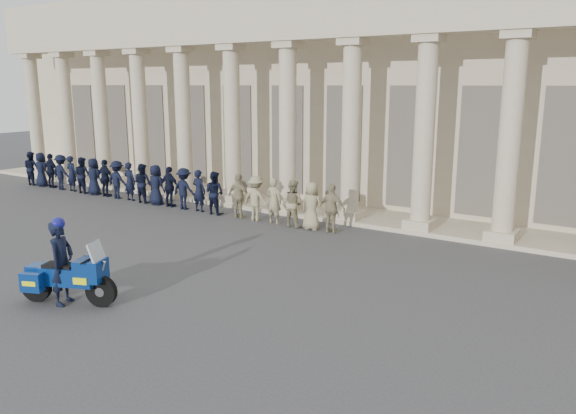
{
  "coord_description": "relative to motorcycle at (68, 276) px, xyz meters",
  "views": [
    {
      "loc": [
        10.05,
        -9.42,
        4.79
      ],
      "look_at": [
        2.1,
        2.79,
        1.6
      ],
      "focal_mm": 35.0,
      "sensor_mm": 36.0,
      "label": 1
    }
  ],
  "objects": [
    {
      "name": "rider",
      "position": [
        -0.12,
        -0.05,
        0.34
      ],
      "size": [
        0.68,
        0.81,
        1.98
      ],
      "rotation": [
        0.0,
        0.0,
        1.95
      ],
      "color": "black",
      "rests_on": "ground"
    },
    {
      "name": "ground",
      "position": [
        0.45,
        2.2,
        -0.64
      ],
      "size": [
        90.0,
        90.0,
        0.0
      ],
      "primitive_type": "plane",
      "color": "#3D3D3F",
      "rests_on": "ground"
    },
    {
      "name": "officer_rank",
      "position": [
        -6.53,
        8.58,
        0.17
      ],
      "size": [
        17.43,
        0.61,
        1.62
      ],
      "color": "black",
      "rests_on": "ground"
    },
    {
      "name": "motorcycle",
      "position": [
        0.0,
        0.0,
        0.0
      ],
      "size": [
        2.18,
        1.33,
        1.47
      ],
      "rotation": [
        0.0,
        0.0,
        0.38
      ],
      "color": "black",
      "rests_on": "ground"
    },
    {
      "name": "building",
      "position": [
        0.45,
        16.95,
        3.89
      ],
      "size": [
        40.0,
        12.5,
        9.0
      ],
      "color": "#BFAE8F",
      "rests_on": "ground"
    }
  ]
}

